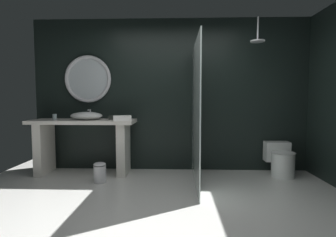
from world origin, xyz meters
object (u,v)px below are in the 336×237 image
at_px(round_wall_mirror, 88,79).
at_px(toilet, 281,160).
at_px(tumbler_cup, 55,117).
at_px(vessel_sink, 86,116).
at_px(rain_shower_head, 258,39).
at_px(folded_hand_towel, 122,118).
at_px(waste_bin, 100,172).
at_px(tissue_box, 114,118).

distance_m(round_wall_mirror, toilet, 3.49).
bearing_deg(tumbler_cup, vessel_sink, -2.55).
xyz_separation_m(rain_shower_head, folded_hand_towel, (-2.10, -0.16, -1.23)).
distance_m(tumbler_cup, rain_shower_head, 3.50).
bearing_deg(waste_bin, round_wall_mirror, 118.31).
distance_m(tissue_box, round_wall_mirror, 0.85).
relative_size(rain_shower_head, folded_hand_towel, 1.37).
distance_m(tissue_box, rain_shower_head, 2.60).
distance_m(vessel_sink, folded_hand_towel, 0.67).
bearing_deg(tissue_box, tumbler_cup, -179.64).
height_order(tumbler_cup, rain_shower_head, rain_shower_head).
bearing_deg(tissue_box, folded_hand_towel, -51.42).
relative_size(vessel_sink, round_wall_mirror, 0.64).
distance_m(tumbler_cup, folded_hand_towel, 1.20).
xyz_separation_m(tumbler_cup, tissue_box, (0.99, 0.01, -0.01)).
bearing_deg(round_wall_mirror, toilet, -4.81).
relative_size(tumbler_cup, folded_hand_towel, 0.33).
height_order(round_wall_mirror, waste_bin, round_wall_mirror).
bearing_deg(folded_hand_towel, waste_bin, -137.88).
bearing_deg(toilet, round_wall_mirror, 175.19).
bearing_deg(tissue_box, waste_bin, -101.76).
xyz_separation_m(tumbler_cup, toilet, (3.71, -0.03, -0.69)).
distance_m(rain_shower_head, toilet, 1.96).
bearing_deg(waste_bin, folded_hand_towel, 42.12).
bearing_deg(toilet, tissue_box, 179.26).
distance_m(tissue_box, toilet, 2.80).
height_order(toilet, waste_bin, toilet).
height_order(toilet, folded_hand_towel, folded_hand_towel).
height_order(tumbler_cup, folded_hand_towel, tumbler_cup).
xyz_separation_m(vessel_sink, rain_shower_head, (2.73, -0.05, 1.20)).
bearing_deg(tumbler_cup, tissue_box, 0.36).
bearing_deg(rain_shower_head, tissue_box, 178.02).
bearing_deg(vessel_sink, tumbler_cup, 177.45).
bearing_deg(toilet, rain_shower_head, -174.15).
bearing_deg(tissue_box, round_wall_mirror, 154.70).
bearing_deg(round_wall_mirror, tissue_box, -25.30).
distance_m(toilet, waste_bin, 2.86).
bearing_deg(tissue_box, rain_shower_head, -1.98).
bearing_deg(tissue_box, toilet, -0.74).
distance_m(tumbler_cup, round_wall_mirror, 0.84).
distance_m(vessel_sink, round_wall_mirror, 0.67).
height_order(vessel_sink, tissue_box, vessel_sink).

